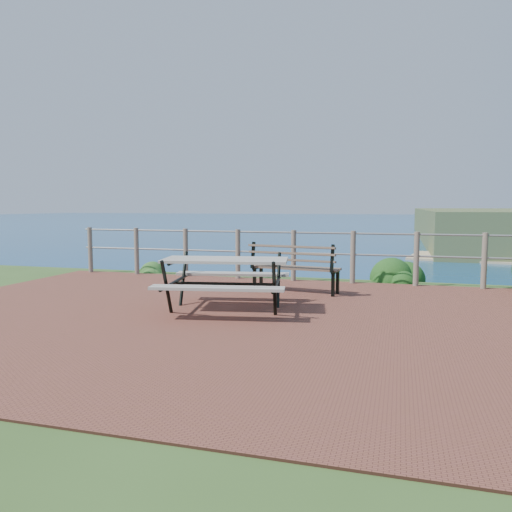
{
  "coord_description": "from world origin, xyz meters",
  "views": [
    {
      "loc": [
        2.0,
        -6.21,
        1.49
      ],
      "look_at": [
        -0.05,
        0.86,
        0.75
      ],
      "focal_mm": 35.0,
      "sensor_mm": 36.0,
      "label": 1
    }
  ],
  "objects": [
    {
      "name": "shrub_lip_east",
      "position": [
        2.09,
        4.04,
        0.0
      ],
      "size": [
        0.87,
        0.87,
        0.65
      ],
      "primitive_type": "ellipsoid",
      "color": "#183C12",
      "rests_on": "ground"
    },
    {
      "name": "ground",
      "position": [
        0.0,
        0.0,
        0.0
      ],
      "size": [
        10.0,
        7.0,
        0.12
      ],
      "primitive_type": "cube",
      "color": "brown",
      "rests_on": "ground"
    },
    {
      "name": "picnic_table",
      "position": [
        -0.35,
        0.36,
        0.47
      ],
      "size": [
        1.83,
        1.49,
        0.73
      ],
      "rotation": [
        0.0,
        0.0,
        0.18
      ],
      "color": "#9B968A",
      "rests_on": "ground"
    },
    {
      "name": "shrub_lip_west",
      "position": [
        -3.42,
        3.91,
        0.0
      ],
      "size": [
        0.69,
        0.69,
        0.4
      ],
      "primitive_type": "ellipsoid",
      "color": "#20551F",
      "rests_on": "ground"
    },
    {
      "name": "ocean",
      "position": [
        0.0,
        200.0,
        0.0
      ],
      "size": [
        1200.0,
        1200.0,
        0.0
      ],
      "primitive_type": "plane",
      "color": "#165685",
      "rests_on": "ground"
    },
    {
      "name": "safety_railing",
      "position": [
        0.0,
        3.35,
        0.57
      ],
      "size": [
        9.4,
        0.1,
        1.0
      ],
      "color": "#6B5B4C",
      "rests_on": "ground"
    },
    {
      "name": "park_bench",
      "position": [
        0.3,
        2.09,
        0.57
      ],
      "size": [
        1.56,
        0.59,
        0.86
      ],
      "rotation": [
        0.0,
        0.0,
        -0.14
      ],
      "color": "brown",
      "rests_on": "ground"
    }
  ]
}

